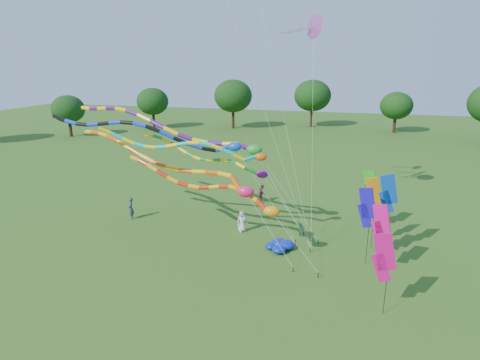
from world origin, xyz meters
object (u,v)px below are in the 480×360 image
(person_a, at_px, (242,221))
(blue_nylon_heap, at_px, (278,247))
(person_c, at_px, (262,193))
(tube_kite_orange, at_px, (176,164))
(person_b, at_px, (131,208))
(tube_kite_red, at_px, (218,190))

(person_a, bearing_deg, blue_nylon_heap, -76.69)
(blue_nylon_heap, height_order, person_c, person_c)
(blue_nylon_heap, xyz_separation_m, person_c, (-3.01, 8.79, 0.51))
(blue_nylon_heap, xyz_separation_m, person_a, (-3.01, 2.33, 0.53))
(tube_kite_orange, relative_size, person_a, 10.46)
(person_b, relative_size, person_c, 1.10)
(person_a, height_order, person_c, person_a)
(blue_nylon_heap, bearing_deg, person_a, 142.33)
(tube_kite_red, distance_m, person_a, 4.47)
(person_a, relative_size, person_c, 1.02)
(tube_kite_orange, distance_m, blue_nylon_heap, 8.48)
(tube_kite_orange, xyz_separation_m, person_a, (3.96, 1.95, -4.29))
(tube_kite_orange, bearing_deg, tube_kite_red, -0.38)
(blue_nylon_heap, distance_m, person_a, 3.84)
(tube_kite_orange, distance_m, person_c, 10.25)
(tube_kite_orange, xyz_separation_m, blue_nylon_heap, (6.97, -0.37, -4.82))
(person_a, bearing_deg, person_b, 140.89)
(tube_kite_red, relative_size, person_a, 8.09)
(blue_nylon_heap, xyz_separation_m, person_b, (-11.75, 2.34, 0.59))
(person_a, distance_m, person_b, 8.73)
(person_c, bearing_deg, tube_kite_red, 156.93)
(tube_kite_orange, bearing_deg, person_a, 45.19)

